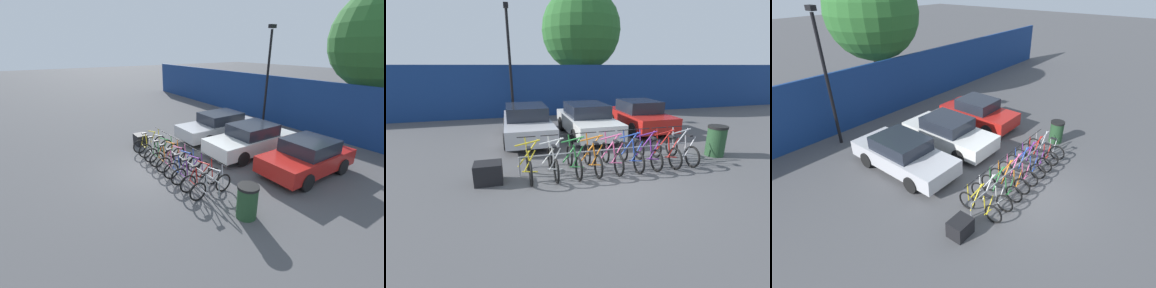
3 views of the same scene
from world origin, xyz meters
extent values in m
plane|color=#4C4C4F|center=(0.00, 0.00, 0.00)|extent=(120.00, 120.00, 0.00)
cube|color=navy|center=(0.00, 9.50, 1.49)|extent=(36.00, 0.16, 2.98)
cylinder|color=gray|center=(0.32, 0.68, 0.55)|extent=(5.30, 0.04, 0.04)
cylinder|color=gray|center=(-2.33, 0.68, 0.28)|extent=(0.04, 0.04, 0.55)
cylinder|color=gray|center=(2.97, 0.68, 0.28)|extent=(0.04, 0.04, 0.55)
torus|color=black|center=(-2.08, 0.00, 0.33)|extent=(0.06, 0.66, 0.66)
torus|color=black|center=(-2.08, 1.05, 0.33)|extent=(0.06, 0.66, 0.66)
cylinder|color=yellow|center=(-2.08, 0.68, 0.65)|extent=(0.60, 0.04, 0.76)
cylinder|color=yellow|center=(-2.08, 0.63, 0.96)|extent=(0.68, 0.04, 0.16)
cylinder|color=yellow|center=(-2.08, 0.35, 0.59)|extent=(0.14, 0.04, 0.63)
cylinder|color=yellow|center=(-2.08, 0.15, 0.61)|extent=(0.32, 0.03, 0.58)
cylinder|color=yellow|center=(-2.08, 0.20, 0.31)|extent=(0.40, 0.03, 0.08)
cylinder|color=yellow|center=(-2.08, 1.01, 0.68)|extent=(0.12, 0.04, 0.69)
cylinder|color=black|center=(-2.08, 0.97, 1.04)|extent=(0.52, 0.03, 0.03)
cube|color=black|center=(-2.08, 0.25, 0.93)|extent=(0.10, 0.22, 0.05)
torus|color=black|center=(-1.42, 0.00, 0.33)|extent=(0.06, 0.66, 0.66)
torus|color=black|center=(-1.42, 1.05, 0.33)|extent=(0.06, 0.66, 0.66)
cylinder|color=silver|center=(-1.42, 0.68, 0.65)|extent=(0.60, 0.04, 0.76)
cylinder|color=silver|center=(-1.42, 0.63, 0.96)|extent=(0.68, 0.04, 0.16)
cylinder|color=silver|center=(-1.42, 0.35, 0.59)|extent=(0.14, 0.04, 0.63)
cylinder|color=silver|center=(-1.42, 0.15, 0.61)|extent=(0.32, 0.03, 0.58)
cylinder|color=silver|center=(-1.42, 0.20, 0.31)|extent=(0.40, 0.03, 0.08)
cylinder|color=silver|center=(-1.42, 1.01, 0.68)|extent=(0.12, 0.04, 0.69)
cylinder|color=black|center=(-1.42, 0.97, 1.04)|extent=(0.52, 0.03, 0.03)
cube|color=black|center=(-1.42, 0.25, 0.93)|extent=(0.10, 0.22, 0.05)
torus|color=black|center=(-0.82, 0.00, 0.33)|extent=(0.06, 0.66, 0.66)
torus|color=black|center=(-0.82, 1.05, 0.33)|extent=(0.06, 0.66, 0.66)
cylinder|color=#288438|center=(-0.82, 0.68, 0.65)|extent=(0.60, 0.04, 0.76)
cylinder|color=#288438|center=(-0.82, 0.63, 0.96)|extent=(0.68, 0.04, 0.16)
cylinder|color=#288438|center=(-0.82, 0.35, 0.59)|extent=(0.14, 0.04, 0.63)
cylinder|color=#288438|center=(-0.82, 0.15, 0.61)|extent=(0.32, 0.03, 0.58)
cylinder|color=#288438|center=(-0.82, 0.20, 0.31)|extent=(0.40, 0.03, 0.08)
cylinder|color=#288438|center=(-0.82, 1.01, 0.68)|extent=(0.12, 0.04, 0.69)
cylinder|color=black|center=(-0.82, 0.97, 1.04)|extent=(0.52, 0.03, 0.03)
cube|color=black|center=(-0.82, 0.25, 0.93)|extent=(0.10, 0.22, 0.05)
torus|color=black|center=(-0.26, 0.00, 0.33)|extent=(0.06, 0.66, 0.66)
torus|color=black|center=(-0.26, 1.05, 0.33)|extent=(0.06, 0.66, 0.66)
cylinder|color=orange|center=(-0.26, 0.68, 0.65)|extent=(0.60, 0.04, 0.76)
cylinder|color=orange|center=(-0.26, 0.63, 0.96)|extent=(0.68, 0.04, 0.16)
cylinder|color=orange|center=(-0.26, 0.35, 0.59)|extent=(0.14, 0.04, 0.63)
cylinder|color=orange|center=(-0.26, 0.15, 0.61)|extent=(0.32, 0.03, 0.58)
cylinder|color=orange|center=(-0.26, 0.20, 0.31)|extent=(0.40, 0.03, 0.08)
cylinder|color=orange|center=(-0.26, 1.01, 0.68)|extent=(0.12, 0.04, 0.69)
cylinder|color=black|center=(-0.26, 0.97, 1.04)|extent=(0.52, 0.03, 0.03)
cube|color=black|center=(-0.26, 0.25, 0.93)|extent=(0.10, 0.22, 0.05)
torus|color=black|center=(0.34, 0.00, 0.33)|extent=(0.06, 0.66, 0.66)
torus|color=black|center=(0.34, 1.05, 0.33)|extent=(0.06, 0.66, 0.66)
cylinder|color=#E55993|center=(0.34, 0.68, 0.65)|extent=(0.60, 0.04, 0.76)
cylinder|color=#E55993|center=(0.34, 0.63, 0.96)|extent=(0.68, 0.04, 0.16)
cylinder|color=#E55993|center=(0.34, 0.35, 0.59)|extent=(0.14, 0.04, 0.63)
cylinder|color=#E55993|center=(0.34, 0.15, 0.61)|extent=(0.32, 0.03, 0.58)
cylinder|color=#E55993|center=(0.34, 0.20, 0.31)|extent=(0.40, 0.03, 0.08)
cylinder|color=#E55993|center=(0.34, 1.01, 0.68)|extent=(0.12, 0.04, 0.69)
cylinder|color=black|center=(0.34, 0.97, 1.04)|extent=(0.52, 0.03, 0.03)
cube|color=black|center=(0.34, 0.25, 0.93)|extent=(0.10, 0.22, 0.05)
torus|color=black|center=(0.95, 0.00, 0.33)|extent=(0.06, 0.66, 0.66)
torus|color=black|center=(0.95, 1.05, 0.33)|extent=(0.06, 0.66, 0.66)
cylinder|color=#284CB7|center=(0.95, 0.68, 0.65)|extent=(0.60, 0.04, 0.76)
cylinder|color=#284CB7|center=(0.95, 0.63, 0.96)|extent=(0.68, 0.04, 0.16)
cylinder|color=#284CB7|center=(0.95, 0.35, 0.59)|extent=(0.14, 0.04, 0.63)
cylinder|color=#284CB7|center=(0.95, 0.15, 0.61)|extent=(0.32, 0.03, 0.58)
cylinder|color=#284CB7|center=(0.95, 0.20, 0.31)|extent=(0.40, 0.03, 0.08)
cylinder|color=#284CB7|center=(0.95, 1.01, 0.68)|extent=(0.12, 0.04, 0.69)
cylinder|color=black|center=(0.95, 0.97, 1.04)|extent=(0.52, 0.03, 0.03)
cube|color=black|center=(0.95, 0.25, 0.93)|extent=(0.10, 0.22, 0.05)
torus|color=black|center=(1.51, 0.00, 0.33)|extent=(0.06, 0.66, 0.66)
torus|color=black|center=(1.51, 1.05, 0.33)|extent=(0.06, 0.66, 0.66)
cylinder|color=#752D99|center=(1.51, 0.68, 0.65)|extent=(0.60, 0.04, 0.76)
cylinder|color=#752D99|center=(1.51, 0.63, 0.96)|extent=(0.68, 0.04, 0.16)
cylinder|color=#752D99|center=(1.51, 0.35, 0.59)|extent=(0.14, 0.04, 0.63)
cylinder|color=#752D99|center=(1.51, 0.15, 0.61)|extent=(0.32, 0.03, 0.58)
cylinder|color=#752D99|center=(1.51, 0.20, 0.31)|extent=(0.40, 0.03, 0.08)
cylinder|color=#752D99|center=(1.51, 1.01, 0.68)|extent=(0.12, 0.04, 0.69)
cylinder|color=black|center=(1.51, 0.97, 1.04)|extent=(0.52, 0.03, 0.03)
cube|color=black|center=(1.51, 0.25, 0.93)|extent=(0.10, 0.22, 0.05)
torus|color=black|center=(2.13, 0.00, 0.33)|extent=(0.06, 0.66, 0.66)
torus|color=black|center=(2.13, 1.05, 0.33)|extent=(0.06, 0.66, 0.66)
cylinder|color=red|center=(2.13, 0.68, 0.65)|extent=(0.60, 0.04, 0.76)
cylinder|color=red|center=(2.13, 0.63, 0.96)|extent=(0.68, 0.04, 0.16)
cylinder|color=red|center=(2.13, 0.35, 0.59)|extent=(0.14, 0.04, 0.63)
cylinder|color=red|center=(2.13, 0.15, 0.61)|extent=(0.32, 0.03, 0.58)
cylinder|color=red|center=(2.13, 0.20, 0.31)|extent=(0.40, 0.03, 0.08)
cylinder|color=red|center=(2.13, 1.01, 0.68)|extent=(0.12, 0.04, 0.69)
cylinder|color=black|center=(2.13, 0.97, 1.04)|extent=(0.52, 0.03, 0.03)
cube|color=black|center=(2.13, 0.25, 0.93)|extent=(0.10, 0.22, 0.05)
torus|color=black|center=(2.72, 0.00, 0.33)|extent=(0.06, 0.66, 0.66)
torus|color=black|center=(2.72, 1.05, 0.33)|extent=(0.06, 0.66, 0.66)
cylinder|color=#B7B7BC|center=(2.72, 0.68, 0.65)|extent=(0.60, 0.04, 0.76)
cylinder|color=#B7B7BC|center=(2.72, 0.63, 0.96)|extent=(0.68, 0.04, 0.16)
cylinder|color=#B7B7BC|center=(2.72, 0.35, 0.59)|extent=(0.14, 0.04, 0.63)
cylinder|color=#B7B7BC|center=(2.72, 0.15, 0.61)|extent=(0.32, 0.03, 0.58)
cylinder|color=#B7B7BC|center=(2.72, 0.20, 0.31)|extent=(0.40, 0.03, 0.08)
cylinder|color=#B7B7BC|center=(2.72, 1.01, 0.68)|extent=(0.12, 0.04, 0.69)
cylinder|color=black|center=(2.72, 0.97, 1.04)|extent=(0.52, 0.03, 0.03)
cube|color=black|center=(2.72, 0.25, 0.93)|extent=(0.10, 0.22, 0.05)
cube|color=#B7B7BC|center=(-1.80, 4.47, 0.57)|extent=(1.80, 4.54, 0.62)
cube|color=#1E232D|center=(-1.80, 4.59, 1.14)|extent=(1.58, 2.09, 0.52)
cylinder|color=black|center=(-2.65, 5.79, 0.32)|extent=(0.20, 0.64, 0.64)
cylinder|color=black|center=(-0.94, 5.79, 0.32)|extent=(0.20, 0.64, 0.64)
cylinder|color=black|center=(-2.65, 3.16, 0.32)|extent=(0.20, 0.64, 0.64)
cylinder|color=black|center=(-0.94, 3.16, 0.32)|extent=(0.20, 0.64, 0.64)
cube|color=silver|center=(0.74, 4.31, 0.57)|extent=(1.80, 4.33, 0.62)
cube|color=#1E232D|center=(0.74, 4.42, 1.14)|extent=(1.58, 1.99, 0.52)
cylinder|color=black|center=(-0.11, 5.57, 0.32)|extent=(0.20, 0.64, 0.64)
cylinder|color=black|center=(1.60, 5.57, 0.32)|extent=(0.20, 0.64, 0.64)
cylinder|color=black|center=(-0.11, 3.05, 0.32)|extent=(0.20, 0.64, 0.64)
cylinder|color=black|center=(1.60, 3.05, 0.32)|extent=(0.20, 0.64, 0.64)
cube|color=red|center=(3.42, 4.62, 0.57)|extent=(1.80, 3.90, 0.62)
cube|color=#1E232D|center=(3.42, 4.72, 1.14)|extent=(1.58, 1.80, 0.52)
cylinder|color=black|center=(2.56, 5.76, 0.32)|extent=(0.20, 0.64, 0.64)
cylinder|color=black|center=(4.27, 5.76, 0.32)|extent=(0.20, 0.64, 0.64)
cylinder|color=black|center=(2.56, 3.49, 0.32)|extent=(0.20, 0.64, 0.64)
cylinder|color=black|center=(4.27, 3.49, 0.32)|extent=(0.20, 0.64, 0.64)
cylinder|color=black|center=(-2.22, 8.50, 2.83)|extent=(0.14, 0.14, 5.65)
cube|color=black|center=(-2.22, 8.50, 5.80)|extent=(0.24, 0.44, 0.20)
cylinder|color=#234728|center=(4.20, 0.71, 0.47)|extent=(0.60, 0.60, 0.95)
cylinder|color=black|center=(4.20, 0.71, 0.99)|extent=(0.63, 0.63, 0.08)
cube|color=black|center=(-3.13, 0.48, 0.28)|extent=(0.70, 0.56, 0.55)
cylinder|color=brown|center=(2.47, 11.30, 1.60)|extent=(0.61, 0.61, 3.20)
camera|label=1|loc=(8.61, -4.10, 4.68)|focal=24.00mm
camera|label=2|loc=(-2.50, -6.08, 2.96)|focal=24.00mm
camera|label=3|loc=(-8.18, -3.75, 6.85)|focal=28.00mm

